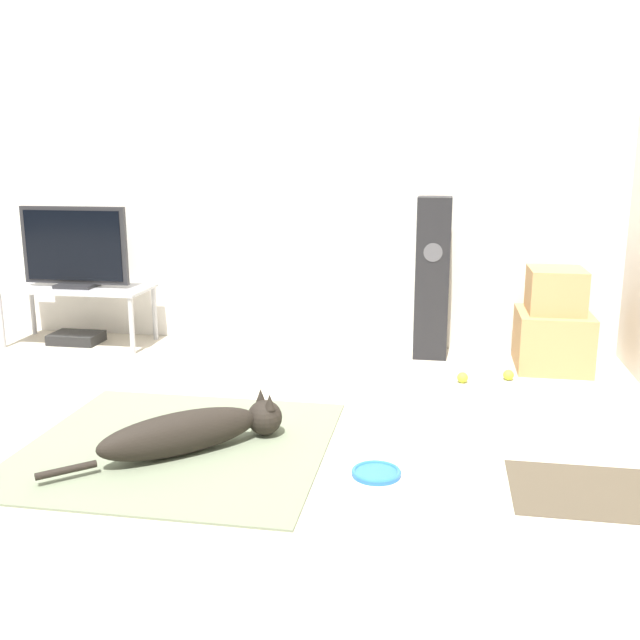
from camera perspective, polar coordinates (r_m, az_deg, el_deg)
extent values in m
plane|color=#BCB29E|center=(3.54, -13.64, -9.93)|extent=(12.00, 12.00, 0.00)
cube|color=silver|center=(5.26, -5.21, 12.09)|extent=(8.00, 0.06, 2.55)
cube|color=slate|center=(3.53, -11.33, -9.82)|extent=(1.42, 1.38, 0.01)
ellipsoid|color=black|center=(3.38, -11.09, -8.89)|extent=(0.70, 0.65, 0.20)
sphere|color=black|center=(3.55, -4.45, -7.78)|extent=(0.17, 0.17, 0.17)
cone|color=black|center=(3.56, -4.77, -6.10)|extent=(0.06, 0.06, 0.08)
cone|color=black|center=(3.48, -4.05, -6.55)|extent=(0.06, 0.06, 0.08)
cylinder|color=black|center=(3.28, -19.63, -11.24)|extent=(0.21, 0.19, 0.03)
cylinder|color=blue|center=(3.19, 4.52, -12.14)|extent=(0.22, 0.22, 0.02)
torus|color=blue|center=(3.18, 4.53, -12.02)|extent=(0.22, 0.22, 0.02)
cube|color=tan|center=(4.89, 18.09, -1.52)|extent=(0.46, 0.52, 0.37)
cube|color=tan|center=(4.82, 18.34, 2.27)|extent=(0.34, 0.39, 0.28)
cube|color=black|center=(4.89, 8.97, 3.32)|extent=(0.23, 0.23, 1.09)
cylinder|color=#4C4C51|center=(4.75, 9.03, 5.36)|extent=(0.12, 0.00, 0.12)
cube|color=#A8A8AD|center=(5.48, -18.85, 2.41)|extent=(1.05, 0.46, 0.02)
cylinder|color=#A8A8AD|center=(5.61, -24.15, -0.02)|extent=(0.04, 0.04, 0.40)
cylinder|color=#A8A8AD|center=(5.12, -14.83, -0.46)|extent=(0.04, 0.04, 0.40)
cylinder|color=#A8A8AD|center=(5.94, -22.00, 0.86)|extent=(0.04, 0.04, 0.40)
cylinder|color=#A8A8AD|center=(5.48, -13.09, 0.53)|extent=(0.04, 0.04, 0.40)
cube|color=#232326|center=(5.47, -18.86, 2.64)|extent=(0.28, 0.20, 0.03)
cube|color=#232326|center=(5.44, -19.05, 5.66)|extent=(0.79, 0.04, 0.56)
cube|color=black|center=(5.42, -19.15, 5.64)|extent=(0.73, 0.01, 0.50)
sphere|color=#C6E033|center=(4.46, 11.33, -4.53)|extent=(0.07, 0.07, 0.07)
sphere|color=#C6E033|center=(4.57, 14.84, -4.27)|extent=(0.07, 0.07, 0.07)
cube|color=black|center=(5.58, -18.91, -1.36)|extent=(0.36, 0.25, 0.08)
cube|color=#4C4233|center=(3.24, 20.88, -12.66)|extent=(0.66, 0.52, 0.01)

